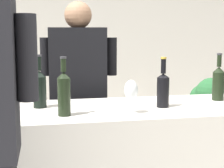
# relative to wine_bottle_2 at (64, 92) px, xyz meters

# --- Properties ---
(wall_back) EXTENTS (8.00, 0.10, 2.80)m
(wall_back) POSITION_rel_wine_bottle_2_xyz_m (0.26, 2.76, 0.31)
(wall_back) COLOR beige
(wall_back) RESTS_ON ground_plane
(wine_bottle_2) EXTENTS (0.07, 0.07, 0.33)m
(wine_bottle_2) POSITION_rel_wine_bottle_2_xyz_m (0.00, 0.00, 0.00)
(wine_bottle_2) COLOR black
(wine_bottle_2) RESTS_ON counter
(wine_bottle_3) EXTENTS (0.08, 0.08, 0.33)m
(wine_bottle_3) POSITION_rel_wine_bottle_2_xyz_m (-0.14, 0.25, -0.01)
(wine_bottle_3) COLOR black
(wine_bottle_3) RESTS_ON counter
(wine_bottle_5) EXTENTS (0.08, 0.08, 0.32)m
(wine_bottle_5) POSITION_rel_wine_bottle_2_xyz_m (0.62, 0.11, -0.02)
(wine_bottle_5) COLOR black
(wine_bottle_5) RESTS_ON counter
(wine_bottle_6) EXTENTS (0.08, 0.08, 0.33)m
(wine_bottle_6) POSITION_rel_wine_bottle_2_xyz_m (1.08, 0.26, -0.01)
(wine_bottle_6) COLOR black
(wine_bottle_6) RESTS_ON counter
(wine_glass) EXTENTS (0.08, 0.08, 0.20)m
(wine_glass) POSITION_rel_wine_bottle_2_xyz_m (0.38, -0.02, -0.00)
(wine_glass) COLOR silver
(wine_glass) RESTS_ON counter
(person_server) EXTENTS (0.60, 0.30, 1.67)m
(person_server) POSITION_rel_wine_bottle_2_xyz_m (0.17, 0.78, -0.28)
(person_server) COLOR black
(person_server) RESTS_ON ground_plane
(potted_shrub) EXTENTS (0.48, 0.47, 1.00)m
(potted_shrub) POSITION_rel_wine_bottle_2_xyz_m (1.50, 1.12, -0.48)
(potted_shrub) COLOR brown
(potted_shrub) RESTS_ON ground_plane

